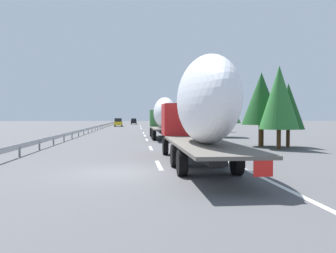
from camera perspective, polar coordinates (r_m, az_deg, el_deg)
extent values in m
plane|color=#4C4C4F|center=(54.24, -6.15, -0.81)|extent=(260.00, 260.00, 0.00)
cube|color=white|center=(16.39, -1.54, -6.46)|extent=(3.20, 0.20, 0.01)
cube|color=white|center=(25.20, -2.91, -3.61)|extent=(3.20, 0.20, 0.01)
cube|color=white|center=(34.25, -3.57, -2.22)|extent=(3.20, 0.20, 0.01)
cube|color=white|center=(41.72, -3.90, -1.53)|extent=(3.20, 0.20, 0.01)
cube|color=white|center=(48.68, -4.12, -1.08)|extent=(3.20, 0.20, 0.01)
cube|color=white|center=(69.19, -4.50, -0.27)|extent=(3.20, 0.20, 0.01)
cube|color=white|center=(66.43, -4.47, -0.35)|extent=(3.20, 0.20, 0.01)
cube|color=white|center=(77.01, -4.60, -0.07)|extent=(3.20, 0.20, 0.01)
cube|color=white|center=(85.02, -4.67, 0.09)|extent=(3.20, 0.20, 0.01)
cube|color=white|center=(94.48, -4.75, 0.24)|extent=(3.20, 0.20, 0.01)
cube|color=white|center=(59.42, -0.78, -0.58)|extent=(110.00, 0.20, 0.01)
cube|color=#387038|center=(39.98, -1.26, 1.41)|extent=(2.40, 2.50, 1.90)
cube|color=black|center=(41.08, -1.37, 2.12)|extent=(0.08, 2.12, 0.80)
cube|color=#262628|center=(37.25, -0.95, -0.88)|extent=(10.23, 0.70, 0.24)
cube|color=#59544C|center=(34.46, -0.59, -0.30)|extent=(8.72, 2.50, 0.12)
ellipsoid|color=white|center=(34.26, -0.57, 2.32)|extent=(6.58, 2.20, 3.04)
cube|color=red|center=(30.24, 1.40, -1.03)|extent=(0.04, 0.56, 0.56)
cylinder|color=black|center=(39.96, -2.83, -0.93)|extent=(1.04, 0.30, 1.04)
cylinder|color=black|center=(40.12, 0.31, -0.91)|extent=(1.04, 0.30, 1.04)
cylinder|color=black|center=(35.61, -2.52, -1.24)|extent=(1.04, 0.35, 1.04)
cylinder|color=black|center=(35.79, 1.00, -1.23)|extent=(1.04, 0.35, 1.04)
cylinder|color=black|center=(33.21, -2.31, -1.45)|extent=(1.04, 0.35, 1.04)
cylinder|color=black|center=(33.41, 1.46, -1.43)|extent=(1.04, 0.35, 1.04)
cube|color=#B21919|center=(20.84, 2.57, 1.19)|extent=(2.40, 2.50, 1.90)
cube|color=black|center=(21.93, 2.17, 2.52)|extent=(0.08, 2.12, 0.80)
cube|color=#262628|center=(17.81, 3.97, -3.66)|extent=(11.58, 0.70, 0.24)
cube|color=#59544C|center=(14.68, 5.98, -2.95)|extent=(10.18, 2.50, 0.12)
ellipsoid|color=white|center=(14.37, 6.23, 4.41)|extent=(7.49, 2.20, 3.62)
cube|color=red|center=(10.05, 15.62, -6.51)|extent=(0.04, 0.56, 0.56)
cylinder|color=black|center=(20.79, -0.45, -3.30)|extent=(1.04, 0.30, 1.04)
cylinder|color=black|center=(21.10, 5.53, -3.24)|extent=(1.04, 0.30, 1.04)
cylinder|color=black|center=(15.75, 1.16, -4.90)|extent=(1.04, 0.35, 1.04)
cylinder|color=black|center=(16.15, 8.97, -4.75)|extent=(1.04, 0.35, 1.04)
cylinder|color=black|center=(13.39, 2.35, -6.06)|extent=(1.04, 0.35, 1.04)
cylinder|color=black|center=(13.86, 11.45, -5.83)|extent=(1.04, 0.35, 1.04)
cube|color=gold|center=(81.44, -8.30, 0.52)|extent=(4.22, 1.81, 0.84)
cube|color=black|center=(81.11, -8.31, 1.10)|extent=(2.32, 1.60, 0.79)
cylinder|color=black|center=(82.79, -8.81, 0.25)|extent=(0.64, 0.22, 0.64)
cylinder|color=black|center=(82.71, -7.69, 0.25)|extent=(0.64, 0.22, 0.64)
cylinder|color=black|center=(80.18, -8.92, 0.20)|extent=(0.64, 0.22, 0.64)
cylinder|color=black|center=(80.10, -7.77, 0.21)|extent=(0.64, 0.22, 0.64)
cube|color=black|center=(104.70, -5.74, 0.78)|extent=(4.53, 1.71, 0.84)
cube|color=black|center=(104.35, -5.75, 1.18)|extent=(2.49, 1.50, 0.64)
cylinder|color=black|center=(106.12, -6.15, 0.56)|extent=(0.64, 0.22, 0.64)
cylinder|color=black|center=(106.11, -5.33, 0.57)|extent=(0.64, 0.22, 0.64)
cylinder|color=black|center=(103.31, -6.17, 0.53)|extent=(0.64, 0.22, 0.64)
cylinder|color=black|center=(103.30, -5.33, 0.54)|extent=(0.64, 0.22, 0.64)
cylinder|color=gray|center=(50.67, 1.38, 0.55)|extent=(0.10, 0.10, 2.69)
cube|color=#2D569E|center=(50.67, 1.38, 2.47)|extent=(0.06, 0.90, 0.70)
cylinder|color=#472D19|center=(60.43, 5.78, 0.05)|extent=(0.27, 0.27, 1.27)
cone|color=#286B2D|center=(60.43, 5.79, 3.41)|extent=(2.66, 2.66, 5.83)
cylinder|color=#472D19|center=(25.62, 18.01, -2.02)|extent=(0.30, 0.30, 1.42)
cone|color=#286B2D|center=(25.61, 18.07, 4.66)|extent=(2.80, 2.80, 4.55)
cylinder|color=#472D19|center=(27.63, 15.28, -1.46)|extent=(0.40, 0.40, 1.69)
cone|color=#194C1E|center=(27.62, 15.33, 4.54)|extent=(3.04, 3.04, 4.08)
cylinder|color=#472D19|center=(39.09, 9.42, -0.60)|extent=(0.35, 0.35, 1.59)
cone|color=#286B2D|center=(39.08, 9.44, 3.59)|extent=(3.67, 3.67, 4.14)
cylinder|color=#472D19|center=(27.69, 19.41, -1.83)|extent=(0.28, 0.28, 1.36)
cone|color=#194C1E|center=(27.65, 19.45, 3.21)|extent=(2.45, 2.45, 3.50)
cylinder|color=#472D19|center=(52.92, 8.30, -0.22)|extent=(0.34, 0.34, 1.22)
cone|color=#286B2D|center=(52.92, 8.32, 3.35)|extent=(2.87, 2.87, 5.37)
cube|color=#9EA0A5|center=(57.60, -12.10, -0.09)|extent=(94.00, 0.06, 0.32)
cube|color=slate|center=(21.57, -23.56, -3.85)|extent=(0.10, 0.10, 0.60)
cube|color=slate|center=(25.47, -20.69, -2.99)|extent=(0.10, 0.10, 0.60)
cube|color=slate|center=(29.42, -18.59, -2.36)|extent=(0.10, 0.10, 0.60)
cube|color=slate|center=(33.41, -16.99, -1.88)|extent=(0.10, 0.10, 0.60)
cube|color=slate|center=(37.41, -15.74, -1.50)|extent=(0.10, 0.10, 0.60)
cube|color=slate|center=(41.43, -14.72, -1.19)|extent=(0.10, 0.10, 0.60)
cube|color=slate|center=(45.47, -13.89, -0.94)|extent=(0.10, 0.10, 0.60)
cube|color=slate|center=(49.51, -13.19, -0.73)|extent=(0.10, 0.10, 0.60)
cube|color=slate|center=(53.56, -12.60, -0.55)|extent=(0.10, 0.10, 0.60)
cube|color=slate|center=(57.61, -12.09, -0.39)|extent=(0.10, 0.10, 0.60)
cube|color=slate|center=(61.67, -11.65, -0.26)|extent=(0.10, 0.10, 0.60)
cube|color=slate|center=(65.73, -11.27, -0.14)|extent=(0.10, 0.10, 0.60)
cube|color=slate|center=(69.80, -10.92, -0.03)|extent=(0.10, 0.10, 0.60)
cube|color=slate|center=(73.87, -10.62, 0.06)|extent=(0.10, 0.10, 0.60)
cube|color=slate|center=(77.94, -10.35, 0.14)|extent=(0.10, 0.10, 0.60)
cube|color=slate|center=(82.01, -10.10, 0.22)|extent=(0.10, 0.10, 0.60)
cube|color=slate|center=(86.08, -9.88, 0.28)|extent=(0.10, 0.10, 0.60)
cube|color=slate|center=(90.15, -9.68, 0.35)|extent=(0.10, 0.10, 0.60)
cube|color=slate|center=(94.23, -9.49, 0.40)|extent=(0.10, 0.10, 0.60)
cube|color=slate|center=(98.30, -9.32, 0.45)|extent=(0.10, 0.10, 0.60)
cube|color=slate|center=(102.38, -9.17, 0.50)|extent=(0.10, 0.10, 0.60)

